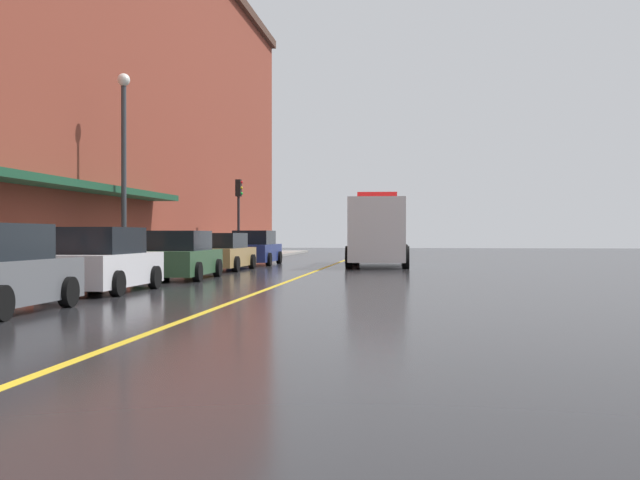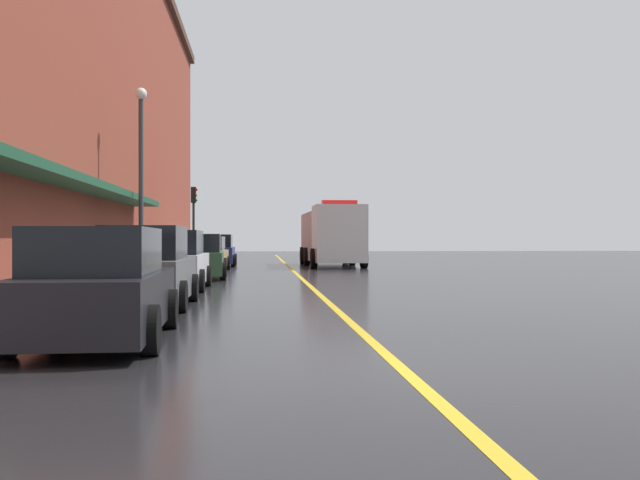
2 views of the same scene
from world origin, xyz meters
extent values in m
plane|color=#232326|center=(0.00, 25.00, 0.00)|extent=(112.00, 112.00, 0.00)
cube|color=gray|center=(-6.20, 25.00, 0.07)|extent=(2.40, 70.00, 0.15)
cube|color=gold|center=(0.00, 25.00, 0.00)|extent=(0.16, 70.00, 0.01)
cube|color=#19472D|center=(-6.85, 16.00, 3.10)|extent=(1.20, 22.40, 0.24)
cube|color=black|center=(-3.85, 2.72, 0.57)|extent=(1.85, 4.61, 0.79)
cube|color=black|center=(-3.84, 2.50, 1.29)|extent=(1.61, 2.55, 0.65)
cylinder|color=black|center=(-4.76, 4.11, 0.32)|extent=(0.24, 0.65, 0.64)
cylinder|color=black|center=(-3.03, 4.16, 0.32)|extent=(0.24, 0.65, 0.64)
cylinder|color=black|center=(-4.67, 1.29, 0.32)|extent=(0.24, 0.65, 0.64)
cylinder|color=black|center=(-2.94, 1.34, 0.32)|extent=(0.24, 0.65, 0.64)
cube|color=#595B60|center=(-3.99, 8.08, 0.60)|extent=(1.72, 4.33, 0.85)
cube|color=black|center=(-3.99, 7.87, 1.38)|extent=(1.55, 2.38, 0.70)
cylinder|color=black|center=(-4.85, 9.43, 0.32)|extent=(0.22, 0.64, 0.64)
cylinder|color=black|center=(-3.12, 9.43, 0.32)|extent=(0.22, 0.64, 0.64)
cylinder|color=black|center=(-4.86, 6.74, 0.32)|extent=(0.22, 0.64, 0.64)
cylinder|color=black|center=(-3.12, 6.74, 0.32)|extent=(0.22, 0.64, 0.64)
cube|color=silver|center=(-4.04, 13.62, 0.60)|extent=(1.74, 4.40, 0.84)
cube|color=black|center=(-4.04, 13.40, 1.36)|extent=(1.56, 2.42, 0.69)
cylinder|color=black|center=(-4.90, 14.98, 0.32)|extent=(0.22, 0.64, 0.64)
cylinder|color=black|center=(-3.16, 14.97, 0.32)|extent=(0.22, 0.64, 0.64)
cylinder|color=black|center=(-4.92, 12.26, 0.32)|extent=(0.22, 0.64, 0.64)
cylinder|color=black|center=(-3.17, 12.25, 0.32)|extent=(0.22, 0.64, 0.64)
cube|color=#2D5133|center=(-3.86, 19.68, 0.58)|extent=(2.06, 4.82, 0.81)
cube|color=black|center=(-3.85, 19.44, 1.31)|extent=(1.80, 2.68, 0.66)
cylinder|color=black|center=(-4.87, 21.12, 0.32)|extent=(0.24, 0.65, 0.64)
cylinder|color=black|center=(-2.95, 21.18, 0.32)|extent=(0.24, 0.65, 0.64)
cylinder|color=black|center=(-4.77, 18.17, 0.32)|extent=(0.24, 0.65, 0.64)
cylinder|color=black|center=(-2.85, 18.23, 0.32)|extent=(0.24, 0.65, 0.64)
cube|color=#A5844C|center=(-4.02, 26.19, 0.56)|extent=(1.94, 4.77, 0.77)
cube|color=black|center=(-4.03, 25.95, 1.26)|extent=(1.72, 2.64, 0.63)
cylinder|color=black|center=(-4.95, 27.68, 0.32)|extent=(0.23, 0.64, 0.64)
cylinder|color=black|center=(-3.06, 27.65, 0.32)|extent=(0.23, 0.64, 0.64)
cylinder|color=black|center=(-4.99, 24.73, 0.32)|extent=(0.23, 0.64, 0.64)
cylinder|color=black|center=(-3.10, 24.70, 0.32)|extent=(0.23, 0.64, 0.64)
cube|color=navy|center=(-3.87, 32.32, 0.60)|extent=(1.88, 4.67, 0.84)
cube|color=black|center=(-3.87, 32.08, 1.36)|extent=(1.69, 2.57, 0.69)
cylinder|color=black|center=(-4.82, 33.76, 0.32)|extent=(0.22, 0.64, 0.64)
cylinder|color=black|center=(-2.92, 33.76, 0.32)|extent=(0.22, 0.64, 0.64)
cylinder|color=black|center=(-4.82, 30.87, 0.32)|extent=(0.22, 0.64, 0.64)
cylinder|color=black|center=(-2.92, 30.87, 0.32)|extent=(0.22, 0.64, 0.64)
cube|color=silver|center=(2.41, 28.46, 1.72)|extent=(2.55, 2.67, 2.84)
cube|color=silver|center=(2.30, 33.31, 1.61)|extent=(2.63, 6.40, 2.62)
cube|color=red|center=(2.41, 28.46, 3.26)|extent=(1.76, 0.64, 0.24)
cylinder|color=black|center=(3.67, 28.58, 0.50)|extent=(0.32, 1.01, 1.00)
cylinder|color=black|center=(1.15, 28.52, 0.50)|extent=(0.32, 1.01, 1.00)
cylinder|color=black|center=(3.58, 32.54, 0.50)|extent=(0.32, 1.01, 1.00)
cylinder|color=black|center=(1.06, 32.49, 0.50)|extent=(0.32, 1.01, 1.00)
cylinder|color=black|center=(3.52, 35.11, 0.50)|extent=(0.32, 1.01, 1.00)
cylinder|color=black|center=(1.00, 35.05, 0.50)|extent=(0.32, 1.01, 1.00)
cylinder|color=#4C4C51|center=(-5.35, 22.85, 0.68)|extent=(0.07, 0.07, 1.05)
cube|color=black|center=(-5.35, 22.85, 1.34)|extent=(0.14, 0.18, 0.28)
cylinder|color=#4C4C51|center=(-5.35, 9.14, 0.68)|extent=(0.07, 0.07, 1.05)
cube|color=black|center=(-5.35, 9.14, 1.34)|extent=(0.14, 0.18, 0.28)
cylinder|color=#33383D|center=(-5.95, 19.92, 3.40)|extent=(0.18, 0.18, 6.50)
sphere|color=white|center=(-5.95, 19.92, 6.87)|extent=(0.44, 0.44, 0.44)
cylinder|color=#232326|center=(-5.30, 34.79, 1.85)|extent=(0.14, 0.14, 3.40)
cube|color=black|center=(-5.30, 34.79, 4.00)|extent=(0.28, 0.36, 0.90)
sphere|color=red|center=(-5.14, 34.79, 4.30)|extent=(0.16, 0.16, 0.16)
sphere|color=gold|center=(-5.14, 34.79, 4.00)|extent=(0.16, 0.16, 0.16)
sphere|color=green|center=(-5.14, 34.79, 3.70)|extent=(0.16, 0.16, 0.16)
camera|label=1|loc=(4.05, -6.07, 1.52)|focal=43.82mm
camera|label=2|loc=(-1.60, -7.99, 1.45)|focal=41.46mm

